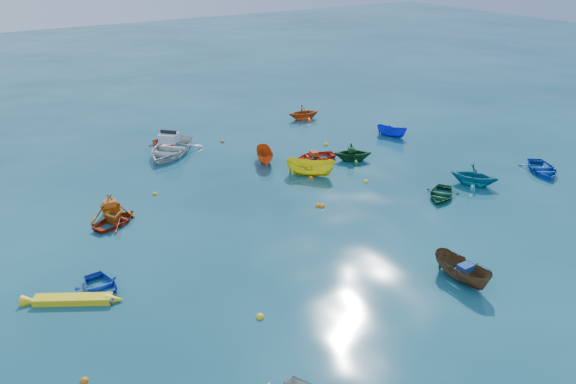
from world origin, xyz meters
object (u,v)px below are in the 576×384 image
dinghy_blue_sw (102,292)px  dinghy_blue_se (542,172)px  motorboat_white (171,154)px  kayak_yellow (73,302)px

dinghy_blue_sw → dinghy_blue_se: 27.80m
dinghy_blue_se → motorboat_white: motorboat_white is taller
dinghy_blue_se → kayak_yellow: bearing=-147.8°
kayak_yellow → motorboat_white: bearing=-4.5°
dinghy_blue_se → motorboat_white: bearing=175.4°
kayak_yellow → motorboat_white: size_ratio=0.77×
kayak_yellow → motorboat_white: 17.44m
dinghy_blue_sw → motorboat_white: (8.60, 14.27, 0.00)m
dinghy_blue_sw → kayak_yellow: dinghy_blue_sw is taller
dinghy_blue_se → motorboat_white: 24.85m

